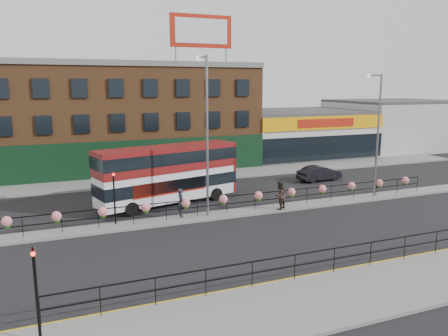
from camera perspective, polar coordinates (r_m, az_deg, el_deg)
name	(u,v)px	position (r m, az deg, el deg)	size (l,w,h in m)	color
ground	(241,213)	(28.74, 2.23, -5.95)	(120.00, 120.00, 0.00)	black
south_pavement	(362,292)	(19.14, 17.54, -15.18)	(60.00, 4.00, 0.15)	gray
north_pavement	(187,177)	(39.64, -4.83, -1.16)	(60.00, 4.00, 0.15)	gray
median	(241,212)	(28.72, 2.23, -5.81)	(60.00, 1.60, 0.15)	gray
yellow_line_inner	(328,271)	(20.81, 13.44, -12.98)	(60.00, 0.10, 0.01)	gold
yellow_line_outer	(330,273)	(20.67, 13.74, -13.16)	(60.00, 0.10, 0.01)	gold
brick_building	(126,116)	(45.76, -12.72, 6.61)	(25.00, 12.21, 10.30)	brown
supermarket	(296,133)	(52.92, 9.37, 4.58)	(15.00, 12.25, 5.30)	silver
warehouse_east	(393,124)	(61.85, 21.18, 5.35)	(14.50, 12.00, 6.30)	#ACACA7
billboard	(201,31)	(42.67, -2.99, 17.41)	(6.00, 0.29, 4.40)	#A81D0C
median_railing	(241,198)	(28.46, 2.25, -3.94)	(30.04, 0.56, 1.23)	black
south_railing	(295,261)	(19.10, 9.25, -11.92)	(20.04, 0.05, 1.12)	black
double_decker_bus	(169,169)	(30.61, -7.25, -0.11)	(10.47, 4.87, 4.12)	silver
car	(320,173)	(39.09, 12.37, -0.67)	(4.14, 1.74, 1.33)	black
pedestrian_a	(181,203)	(27.41, -5.64, -4.53)	(0.46, 0.68, 1.81)	#22232D
pedestrian_b	(280,195)	(29.12, 7.27, -3.56)	(1.17, 1.09, 1.91)	#34231D
lamp_column_west	(206,122)	(27.04, -2.41, 6.03)	(0.36, 1.74, 9.93)	slate
lamp_column_east	(376,125)	(33.58, 19.27, 5.35)	(0.32, 1.57, 8.92)	slate
traffic_light_south	(35,274)	(15.29, -23.47, -12.56)	(0.15, 0.28, 3.65)	black
traffic_light_median	(114,186)	(26.37, -14.20, -2.28)	(0.15, 0.28, 3.65)	black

